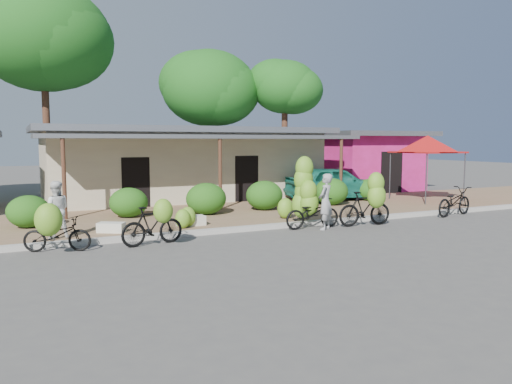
% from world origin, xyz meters
% --- Properties ---
extents(ground, '(100.00, 100.00, 0.00)m').
position_xyz_m(ground, '(0.00, 0.00, 0.00)').
color(ground, '#4F4C49').
rests_on(ground, ground).
extents(sidewalk, '(60.00, 6.00, 0.12)m').
position_xyz_m(sidewalk, '(0.00, 5.00, 0.06)').
color(sidewalk, '#8F644D').
rests_on(sidewalk, ground).
extents(curb, '(60.00, 0.25, 0.15)m').
position_xyz_m(curb, '(0.00, 2.00, 0.07)').
color(curb, '#A8A399').
rests_on(curb, ground).
extents(shop_main, '(13.00, 8.50, 3.35)m').
position_xyz_m(shop_main, '(0.00, 10.93, 1.72)').
color(shop_main, beige).
rests_on(shop_main, ground).
extents(shop_pink, '(6.00, 6.00, 3.25)m').
position_xyz_m(shop_pink, '(10.50, 10.99, 1.67)').
color(shop_pink, '#DB2186').
rests_on(shop_pink, ground).
extents(tree_far_center, '(6.68, 6.68, 10.56)m').
position_xyz_m(tree_far_center, '(-5.69, 16.11, 7.99)').
color(tree_far_center, '#523220').
rests_on(tree_far_center, ground).
extents(tree_center_right, '(5.67, 5.59, 8.08)m').
position_xyz_m(tree_center_right, '(3.31, 16.61, 5.95)').
color(tree_center_right, '#523220').
rests_on(tree_center_right, ground).
extents(tree_near_right, '(4.11, 3.91, 7.54)m').
position_xyz_m(tree_near_right, '(7.31, 14.61, 6.00)').
color(tree_near_right, '#523220').
rests_on(tree_near_right, ground).
extents(hedge_0, '(1.26, 1.13, 0.98)m').
position_xyz_m(hedge_0, '(-6.75, 4.80, 0.61)').
color(hedge_0, '#184F12').
rests_on(hedge_0, sidewalk).
extents(hedge_1, '(1.31, 1.18, 1.02)m').
position_xyz_m(hedge_1, '(-3.60, 5.58, 0.63)').
color(hedge_1, '#184F12').
rests_on(hedge_1, sidewalk).
extents(hedge_2, '(1.45, 1.30, 1.13)m').
position_xyz_m(hedge_2, '(-0.97, 5.03, 0.69)').
color(hedge_2, '#184F12').
rests_on(hedge_2, sidewalk).
extents(hedge_3, '(1.43, 1.29, 1.11)m').
position_xyz_m(hedge_3, '(1.45, 5.21, 0.68)').
color(hedge_3, '#184F12').
rests_on(hedge_3, sidewalk).
extents(hedge_4, '(1.41, 1.27, 1.10)m').
position_xyz_m(hedge_4, '(4.58, 5.31, 0.67)').
color(hedge_4, '#184F12').
rests_on(hedge_4, sidewalk).
extents(hedge_5, '(1.21, 1.09, 0.95)m').
position_xyz_m(hedge_5, '(7.00, 5.93, 0.59)').
color(hedge_5, '#184F12').
rests_on(hedge_5, sidewalk).
extents(red_canopy, '(3.50, 3.50, 2.86)m').
position_xyz_m(red_canopy, '(9.27, 4.83, 2.61)').
color(red_canopy, '#59595E').
rests_on(red_canopy, sidewalk).
extents(bike_far_left, '(1.72, 1.42, 1.29)m').
position_xyz_m(bike_far_left, '(-6.25, 1.30, 0.55)').
color(bike_far_left, black).
rests_on(bike_far_left, ground).
extents(bike_left, '(1.78, 1.25, 1.29)m').
position_xyz_m(bike_left, '(-3.87, 1.11, 0.58)').
color(bike_left, black).
rests_on(bike_left, ground).
extents(bike_center, '(1.87, 1.23, 2.25)m').
position_xyz_m(bike_center, '(1.25, 1.77, 0.87)').
color(bike_center, black).
rests_on(bike_center, ground).
extents(bike_right, '(1.91, 1.26, 1.78)m').
position_xyz_m(bike_right, '(3.00, 1.00, 0.73)').
color(bike_right, black).
rests_on(bike_right, ground).
extents(bike_far_right, '(2.11, 1.11, 1.05)m').
position_xyz_m(bike_far_right, '(7.35, 1.50, 0.53)').
color(bike_far_right, black).
rests_on(bike_far_right, ground).
extents(loose_banana_a, '(0.47, 0.40, 0.58)m').
position_xyz_m(loose_banana_a, '(-2.60, 2.63, 0.41)').
color(loose_banana_a, '#69A529').
rests_on(loose_banana_a, sidewalk).
extents(loose_banana_b, '(0.49, 0.42, 0.62)m').
position_xyz_m(loose_banana_b, '(-2.39, 2.82, 0.43)').
color(loose_banana_b, '#69A529').
rests_on(loose_banana_b, sidewalk).
extents(loose_banana_c, '(0.56, 0.47, 0.70)m').
position_xyz_m(loose_banana_c, '(1.11, 2.98, 0.47)').
color(loose_banana_c, '#69A529').
rests_on(loose_banana_c, sidewalk).
extents(sack_near, '(0.87, 0.45, 0.30)m').
position_xyz_m(sack_near, '(-2.22, 2.99, 0.27)').
color(sack_near, beige).
rests_on(sack_near, sidewalk).
extents(sack_far, '(0.84, 0.72, 0.28)m').
position_xyz_m(sack_far, '(-4.65, 2.91, 0.26)').
color(sack_far, beige).
rests_on(sack_far, sidewalk).
extents(vendor, '(0.76, 0.71, 1.74)m').
position_xyz_m(vendor, '(1.50, 1.16, 0.87)').
color(vendor, gray).
rests_on(vendor, ground).
extents(bystander, '(0.80, 0.65, 1.56)m').
position_xyz_m(bystander, '(-6.14, 2.60, 0.90)').
color(bystander, white).
rests_on(bystander, sidewalk).
extents(teal_van, '(4.63, 2.45, 1.50)m').
position_xyz_m(teal_van, '(5.72, 6.73, 0.87)').
color(teal_van, '#176855').
rests_on(teal_van, sidewalk).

